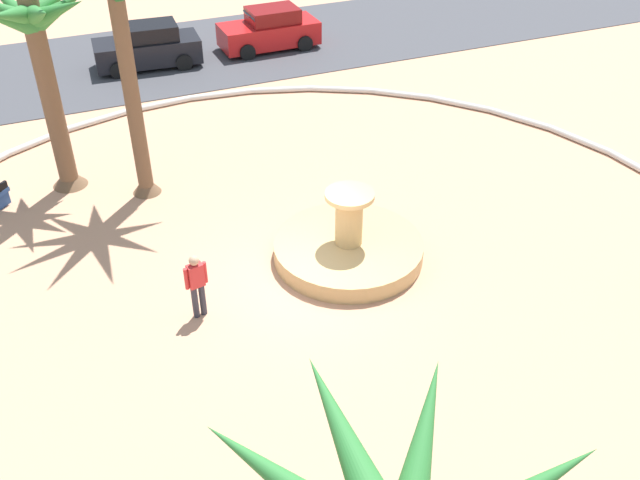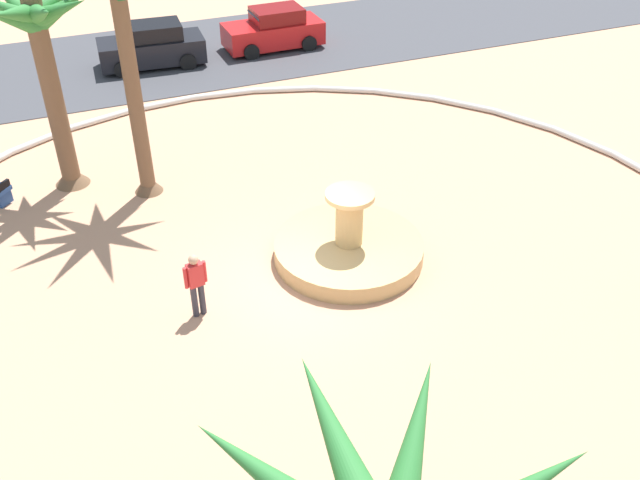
{
  "view_description": "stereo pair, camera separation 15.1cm",
  "coord_description": "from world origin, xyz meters",
  "px_view_note": "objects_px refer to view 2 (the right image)",
  "views": [
    {
      "loc": [
        -4.88,
        -12.39,
        10.59
      ],
      "look_at": [
        0.39,
        0.16,
        1.0
      ],
      "focal_mm": 40.13,
      "sensor_mm": 36.0,
      "label": 1
    },
    {
      "loc": [
        -4.74,
        -12.45,
        10.59
      ],
      "look_at": [
        0.39,
        0.16,
        1.0
      ],
      "focal_mm": 40.13,
      "sensor_mm": 36.0,
      "label": 2
    }
  ],
  "objects_px": {
    "person_cyclist_photo": "(196,282)",
    "palm_tree_near_fountain": "(41,43)",
    "parked_car_leftmost": "(152,47)",
    "parked_car_second": "(274,30)",
    "fountain": "(349,248)"
  },
  "relations": [
    {
      "from": "fountain",
      "to": "parked_car_second",
      "type": "xyz_separation_m",
      "value": [
        3.09,
        14.5,
        0.49
      ]
    },
    {
      "from": "fountain",
      "to": "person_cyclist_photo",
      "type": "distance_m",
      "value": 4.06
    },
    {
      "from": "person_cyclist_photo",
      "to": "palm_tree_near_fountain",
      "type": "bearing_deg",
      "value": 105.79
    },
    {
      "from": "fountain",
      "to": "parked_car_leftmost",
      "type": "relative_size",
      "value": 0.9
    },
    {
      "from": "palm_tree_near_fountain",
      "to": "parked_car_leftmost",
      "type": "bearing_deg",
      "value": 63.8
    },
    {
      "from": "fountain",
      "to": "parked_car_second",
      "type": "bearing_deg",
      "value": 77.97
    },
    {
      "from": "palm_tree_near_fountain",
      "to": "fountain",
      "type": "bearing_deg",
      "value": -46.68
    },
    {
      "from": "parked_car_leftmost",
      "to": "person_cyclist_photo",
      "type": "bearing_deg",
      "value": -97.68
    },
    {
      "from": "palm_tree_near_fountain",
      "to": "person_cyclist_photo",
      "type": "xyz_separation_m",
      "value": [
        1.98,
        -6.99,
        -3.28
      ]
    },
    {
      "from": "fountain",
      "to": "parked_car_second",
      "type": "height_order",
      "value": "fountain"
    },
    {
      "from": "palm_tree_near_fountain",
      "to": "parked_car_second",
      "type": "xyz_separation_m",
      "value": [
        9.02,
        8.21,
        -3.41
      ]
    },
    {
      "from": "parked_car_leftmost",
      "to": "parked_car_second",
      "type": "relative_size",
      "value": 1.02
    },
    {
      "from": "parked_car_leftmost",
      "to": "parked_car_second",
      "type": "distance_m",
      "value": 5.0
    },
    {
      "from": "fountain",
      "to": "parked_car_second",
      "type": "distance_m",
      "value": 14.83
    },
    {
      "from": "palm_tree_near_fountain",
      "to": "parked_car_leftmost",
      "type": "xyz_separation_m",
      "value": [
        4.02,
        8.17,
        -3.41
      ]
    }
  ]
}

